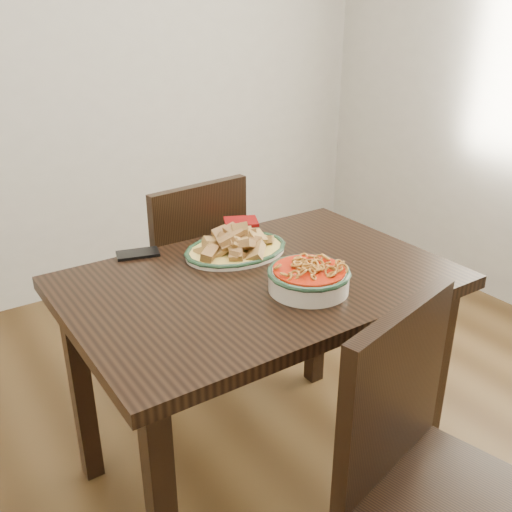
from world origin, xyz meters
TOP-DOWN VIEW (x-y plane):
  - floor at (0.00, 0.00)m, footprint 3.50×3.50m
  - wall_back at (0.00, 1.75)m, footprint 3.50×0.10m
  - dining_table at (-0.07, 0.05)m, footprint 1.14×0.76m
  - chair_far at (0.01, 0.69)m, footprint 0.46×0.46m
  - chair_near at (-0.03, -0.60)m, footprint 0.51×0.51m
  - fish_plate at (-0.03, 0.24)m, footprint 0.35×0.27m
  - noodle_bowl at (0.00, -0.10)m, footprint 0.24×0.24m
  - smartphone at (-0.31, 0.41)m, footprint 0.15×0.11m
  - napkin at (0.13, 0.47)m, footprint 0.15×0.14m

SIDE VIEW (x-z plane):
  - floor at x=0.00m, z-range 0.00..0.00m
  - chair_far at x=0.01m, z-range 0.05..0.94m
  - chair_near at x=-0.03m, z-range 0.05..0.94m
  - dining_table at x=-0.07m, z-range 0.27..1.02m
  - smartphone at x=-0.31m, z-range 0.75..0.76m
  - napkin at x=0.13m, z-range 0.75..0.76m
  - noodle_bowl at x=0.00m, z-range 0.75..0.84m
  - fish_plate at x=-0.03m, z-range 0.74..0.85m
  - wall_back at x=0.00m, z-range 0.00..2.60m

